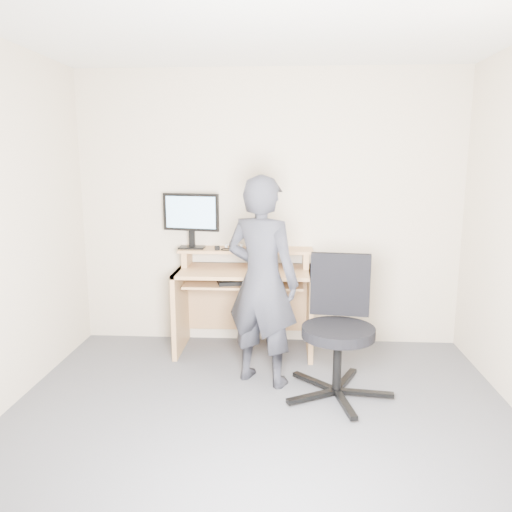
# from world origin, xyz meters

# --- Properties ---
(ground) EXTENTS (3.50, 3.50, 0.00)m
(ground) POSITION_xyz_m (0.00, 0.00, 0.00)
(ground) COLOR #57575D
(ground) RESTS_ON ground
(back_wall) EXTENTS (3.50, 0.02, 2.50)m
(back_wall) POSITION_xyz_m (0.00, 1.75, 1.25)
(back_wall) COLOR beige
(back_wall) RESTS_ON ground
(ceiling) EXTENTS (3.50, 3.50, 0.02)m
(ceiling) POSITION_xyz_m (0.00, 0.00, 2.50)
(ceiling) COLOR white
(ceiling) RESTS_ON back_wall
(desk) EXTENTS (1.20, 0.60, 0.91)m
(desk) POSITION_xyz_m (-0.20, 1.53, 0.55)
(desk) COLOR tan
(desk) RESTS_ON ground
(monitor) EXTENTS (0.52, 0.15, 0.50)m
(monitor) POSITION_xyz_m (-0.69, 1.59, 1.21)
(monitor) COLOR black
(monitor) RESTS_ON desk
(external_drive) EXTENTS (0.07, 0.13, 0.20)m
(external_drive) POSITION_xyz_m (-0.16, 1.59, 1.01)
(external_drive) COLOR black
(external_drive) RESTS_ON desk
(travel_mug) EXTENTS (0.09, 0.09, 0.17)m
(travel_mug) POSITION_xyz_m (-0.04, 1.63, 1.00)
(travel_mug) COLOR silver
(travel_mug) RESTS_ON desk
(smartphone) EXTENTS (0.09, 0.14, 0.01)m
(smartphone) POSITION_xyz_m (-0.04, 1.54, 0.92)
(smartphone) COLOR black
(smartphone) RESTS_ON desk
(charger) EXTENTS (0.05, 0.05, 0.03)m
(charger) POSITION_xyz_m (-0.45, 1.52, 0.93)
(charger) COLOR black
(charger) RESTS_ON desk
(headphones) EXTENTS (0.17, 0.17, 0.06)m
(headphones) POSITION_xyz_m (-0.31, 1.66, 0.92)
(headphones) COLOR silver
(headphones) RESTS_ON desk
(keyboard) EXTENTS (0.49, 0.29, 0.03)m
(keyboard) POSITION_xyz_m (-0.19, 1.36, 0.67)
(keyboard) COLOR black
(keyboard) RESTS_ON desk
(mouse) EXTENTS (0.11, 0.08, 0.04)m
(mouse) POSITION_xyz_m (0.05, 1.35, 0.77)
(mouse) COLOR black
(mouse) RESTS_ON desk
(office_chair) EXTENTS (0.78, 0.79, 0.99)m
(office_chair) POSITION_xyz_m (0.55, 0.68, 0.54)
(office_chair) COLOR black
(office_chair) RESTS_ON ground
(person) EXTENTS (0.69, 0.59, 1.60)m
(person) POSITION_xyz_m (-0.02, 0.82, 0.80)
(person) COLOR black
(person) RESTS_ON ground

